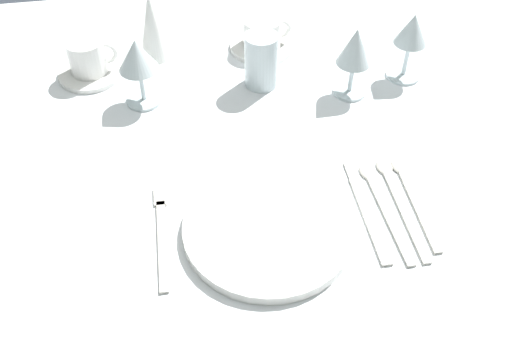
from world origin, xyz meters
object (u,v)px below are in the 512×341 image
Objects in this scene: fork_outer at (162,231)px; spoon_dessert at (397,195)px; spoon_tea at (410,191)px; coffee_cup_right at (263,32)px; spoon_soup at (380,199)px; napkin_folded at (152,26)px; dinner_plate at (268,228)px; dinner_knife at (367,212)px; wine_glass_right at (355,50)px; coffee_cup_left at (88,56)px; wine_glass_left at (412,34)px; drink_tumbler at (261,63)px; wine_glass_centre at (137,59)px.

spoon_dessert is (0.39, 0.01, -0.00)m from fork_outer.
coffee_cup_right is (-0.17, 0.47, 0.04)m from spoon_tea.
spoon_soup is 2.14× the size of coffee_cup_right.
napkin_folded reaches higher than spoon_soup.
dinner_knife is at bearing 4.20° from dinner_plate.
spoon_dessert is 0.62m from napkin_folded.
wine_glass_right reaches higher than spoon_tea.
coffee_cup_right is at bearing 6.50° from coffee_cup_left.
coffee_cup_right is at bearing 99.67° from dinner_knife.
coffee_cup_right is 0.25m from wine_glass_right.
wine_glass_left is at bearing 64.84° from spoon_soup.
wine_glass_left reaches higher than drink_tumbler.
wine_glass_right is 0.97× the size of napkin_folded.
spoon_dessert is 0.36m from wine_glass_left.
wine_glass_centre reaches higher than spoon_tea.
spoon_dessert is at bearing 25.47° from dinner_knife.
wine_glass_left is at bearing 33.20° from fork_outer.
spoon_soup is at bearing -67.91° from drink_tumbler.
dinner_plate is at bearing -73.47° from napkin_folded.
spoon_soup is at bearing 10.63° from dinner_plate.
spoon_soup and spoon_tea have the same top height.
drink_tumbler is at bearing 112.09° from spoon_soup.
coffee_cup_left reaches higher than spoon_tea.
wine_glass_centre reaches higher than spoon_soup.
coffee_cup_right is (-0.09, 0.51, 0.04)m from dinner_knife.
dinner_knife is at bearing -57.74° from napkin_folded.
dinner_plate is at bearing -133.86° from wine_glass_left.
drink_tumbler is (-0.20, 0.34, 0.05)m from spoon_tea.
wine_glass_centre is at bearing 179.68° from wine_glass_left.
dinner_plate is 1.29× the size of fork_outer.
dinner_plate is 1.18× the size of spoon_dessert.
coffee_cup_left reaches higher than fork_outer.
drink_tumbler is (-0.03, -0.13, 0.01)m from coffee_cup_right.
dinner_knife is at bearing -100.54° from wine_glass_right.
spoon_tea is 1.89× the size of drink_tumbler.
spoon_soup is 0.50m from coffee_cup_right.
dinner_knife is 1.50× the size of napkin_folded.
coffee_cup_left is (-0.52, 0.43, 0.04)m from spoon_dessert.
dinner_plate is 1.20× the size of spoon_soup.
coffee_cup_right is at bearing 103.64° from spoon_soup.
wine_glass_right is (0.06, 0.32, 0.10)m from dinner_knife.
wine_glass_centre is (-0.35, 0.36, 0.10)m from dinner_knife.
wine_glass_right is 0.43m from napkin_folded.
wine_glass_centre is 0.16m from napkin_folded.
spoon_soup is 1.60× the size of wine_glass_centre.
spoon_soup is 1.99× the size of drink_tumbler.
wine_glass_right is at bearing -163.97° from wine_glass_left.
spoon_tea is 0.69m from coffee_cup_left.
napkin_folded is at bearing 18.71° from coffee_cup_left.
wine_glass_right is (-0.03, 0.28, 0.10)m from spoon_tea.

